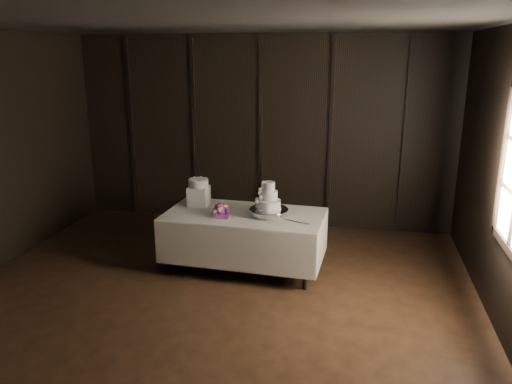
# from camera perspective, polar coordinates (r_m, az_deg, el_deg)

# --- Properties ---
(room) EXTENTS (6.08, 7.08, 3.08)m
(room) POSITION_cam_1_polar(r_m,az_deg,el_deg) (4.66, -8.05, 0.32)
(room) COLOR black
(room) RESTS_ON ground
(display_table) EXTENTS (2.04, 1.13, 0.76)m
(display_table) POSITION_cam_1_polar(r_m,az_deg,el_deg) (6.41, -1.32, -5.38)
(display_table) COLOR silver
(display_table) RESTS_ON ground
(cake_stand) EXTENTS (0.59, 0.59, 0.09)m
(cake_stand) POSITION_cam_1_polar(r_m,az_deg,el_deg) (6.19, 1.48, -2.34)
(cake_stand) COLOR silver
(cake_stand) RESTS_ON display_table
(wedding_cake) EXTENTS (0.33, 0.29, 0.35)m
(wedding_cake) POSITION_cam_1_polar(r_m,az_deg,el_deg) (6.13, 1.23, -0.75)
(wedding_cake) COLOR white
(wedding_cake) RESTS_ON cake_stand
(bouquet) EXTENTS (0.31, 0.41, 0.19)m
(bouquet) POSITION_cam_1_polar(r_m,az_deg,el_deg) (6.24, -4.08, -2.03)
(bouquet) COLOR #D95F60
(bouquet) RESTS_ON display_table
(box_pedestal) EXTENTS (0.27, 0.27, 0.25)m
(box_pedestal) POSITION_cam_1_polar(r_m,az_deg,el_deg) (6.65, -6.55, -0.44)
(box_pedestal) COLOR white
(box_pedestal) RESTS_ON display_table
(small_cake) EXTENTS (0.26, 0.26, 0.10)m
(small_cake) POSITION_cam_1_polar(r_m,az_deg,el_deg) (6.60, -6.59, 1.03)
(small_cake) COLOR white
(small_cake) RESTS_ON box_pedestal
(cake_knife) EXTENTS (0.35, 0.18, 0.01)m
(cake_knife) POSITION_cam_1_polar(r_m,az_deg,el_deg) (6.01, 4.19, -3.33)
(cake_knife) COLOR silver
(cake_knife) RESTS_ON display_table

